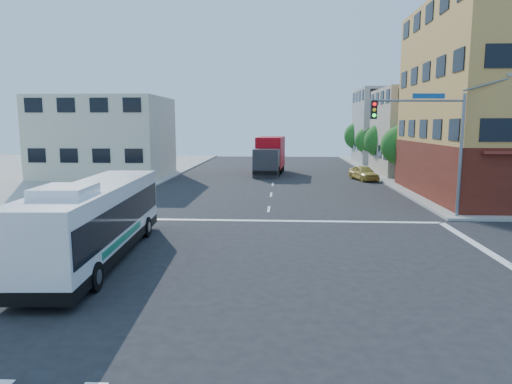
{
  "coord_description": "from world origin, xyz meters",
  "views": [
    {
      "loc": [
        0.8,
        -15.33,
        5.33
      ],
      "look_at": [
        -0.36,
        4.98,
        2.29
      ],
      "focal_mm": 32.0,
      "sensor_mm": 36.0,
      "label": 1
    }
  ],
  "objects": [
    {
      "name": "street_tree_b",
      "position": [
        11.9,
        35.92,
        3.75
      ],
      "size": [
        3.8,
        3.8,
        5.79
      ],
      "color": "#3A2315",
      "rests_on": "ground"
    },
    {
      "name": "building_west",
      "position": [
        -17.02,
        29.98,
        4.01
      ],
      "size": [
        12.06,
        10.06,
        8.0
      ],
      "color": "beige",
      "rests_on": "ground"
    },
    {
      "name": "signal_mast_ne",
      "position": [
        9.08,
        10.62,
        4.98
      ],
      "size": [
        7.91,
        1.13,
        8.07
      ],
      "color": "slate",
      "rests_on": "ground"
    },
    {
      "name": "street_tree_a",
      "position": [
        11.9,
        27.92,
        3.59
      ],
      "size": [
        3.6,
        3.6,
        5.53
      ],
      "color": "#3A2315",
      "rests_on": "ground"
    },
    {
      "name": "street_tree_c",
      "position": [
        11.9,
        43.92,
        3.46
      ],
      "size": [
        3.4,
        3.4,
        5.29
      ],
      "color": "#3A2315",
      "rests_on": "ground"
    },
    {
      "name": "street_tree_d",
      "position": [
        11.9,
        51.92,
        3.88
      ],
      "size": [
        4.0,
        4.0,
        6.03
      ],
      "color": "#3A2315",
      "rests_on": "ground"
    },
    {
      "name": "building_east_far",
      "position": [
        16.98,
        47.98,
        5.01
      ],
      "size": [
        12.06,
        10.06,
        10.0
      ],
      "color": "#A6A6A1",
      "rests_on": "ground"
    },
    {
      "name": "box_truck",
      "position": [
        -0.5,
        33.54,
        1.91
      ],
      "size": [
        3.25,
        8.94,
        3.94
      ],
      "rotation": [
        0.0,
        0.0,
        -0.08
      ],
      "color": "#292A2E",
      "rests_on": "ground"
    },
    {
      "name": "building_east_near",
      "position": [
        16.98,
        33.98,
        4.51
      ],
      "size": [
        12.06,
        10.06,
        9.0
      ],
      "color": "tan",
      "rests_on": "ground"
    },
    {
      "name": "parked_car",
      "position": [
        8.63,
        28.57,
        0.7
      ],
      "size": [
        2.68,
        4.42,
        1.41
      ],
      "primitive_type": "imported",
      "rotation": [
        0.0,
        0.0,
        0.26
      ],
      "color": "gold",
      "rests_on": "ground"
    },
    {
      "name": "transit_bus",
      "position": [
        -6.5,
        1.87,
        1.62
      ],
      "size": [
        3.11,
        11.32,
        3.31
      ],
      "rotation": [
        0.0,
        0.0,
        0.06
      ],
      "color": "black",
      "rests_on": "ground"
    },
    {
      "name": "ground",
      "position": [
        0.0,
        0.0,
        0.0
      ],
      "size": [
        120.0,
        120.0,
        0.0
      ],
      "primitive_type": "plane",
      "color": "black",
      "rests_on": "ground"
    }
  ]
}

